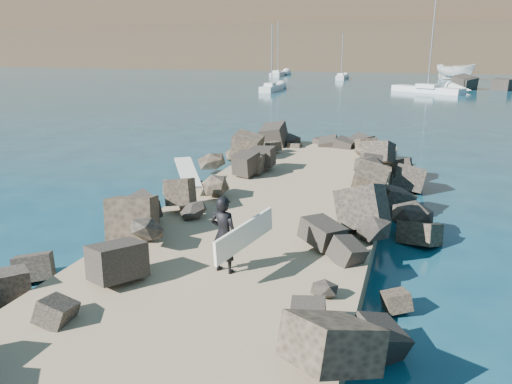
# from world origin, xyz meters

# --- Properties ---
(ground) EXTENTS (800.00, 800.00, 0.00)m
(ground) POSITION_xyz_m (0.00, 0.00, 0.00)
(ground) COLOR #0F384C
(ground) RESTS_ON ground
(jetty) EXTENTS (6.00, 26.00, 0.60)m
(jetty) POSITION_xyz_m (0.00, -2.00, 0.30)
(jetty) COLOR #8C7759
(jetty) RESTS_ON ground
(riprap_left) EXTENTS (2.60, 22.00, 1.00)m
(riprap_left) POSITION_xyz_m (-2.90, -1.50, 0.50)
(riprap_left) COLOR black
(riprap_left) RESTS_ON ground
(riprap_right) EXTENTS (2.60, 22.00, 1.00)m
(riprap_right) POSITION_xyz_m (2.90, -1.50, 0.50)
(riprap_right) COLOR black
(riprap_right) RESTS_ON ground
(headland) EXTENTS (360.00, 140.00, 32.00)m
(headland) POSITION_xyz_m (10.00, 160.00, 16.00)
(headland) COLOR #2D4919
(headland) RESTS_ON ground
(surfboard_resting) EXTENTS (1.68, 2.12, 0.07)m
(surfboard_resting) POSITION_xyz_m (-3.15, 1.61, 1.04)
(surfboard_resting) COLOR silver
(surfboard_resting) RESTS_ON riprap_left
(boat_imported) EXTENTS (6.65, 5.57, 2.47)m
(boat_imported) POSITION_xyz_m (8.90, 72.02, 1.24)
(boat_imported) COLOR silver
(boat_imported) RESTS_ON ground
(surfer_with_board) EXTENTS (1.06, 1.94, 1.61)m
(surfer_with_board) POSITION_xyz_m (0.27, -3.79, 1.41)
(surfer_with_board) COLOR black
(surfer_with_board) RESTS_ON jetty
(sailboat_c) EXTENTS (8.02, 5.87, 9.86)m
(sailboat_c) POSITION_xyz_m (4.68, 47.61, 0.35)
(sailboat_c) COLOR silver
(sailboat_c) RESTS_ON ground
(sailboat_b) EXTENTS (1.58, 5.71, 6.96)m
(sailboat_b) POSITION_xyz_m (-7.95, 67.44, 0.35)
(sailboat_b) COLOR silver
(sailboat_b) RESTS_ON ground
(sailboat_e) EXTENTS (2.55, 7.86, 9.25)m
(sailboat_e) POSITION_xyz_m (-19.89, 73.43, 0.35)
(sailboat_e) COLOR silver
(sailboat_e) RESTS_ON ground
(sailboat_a) EXTENTS (1.50, 6.23, 7.57)m
(sailboat_a) POSITION_xyz_m (-12.60, 44.28, 0.35)
(sailboat_a) COLOR silver
(sailboat_a) RESTS_ON ground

